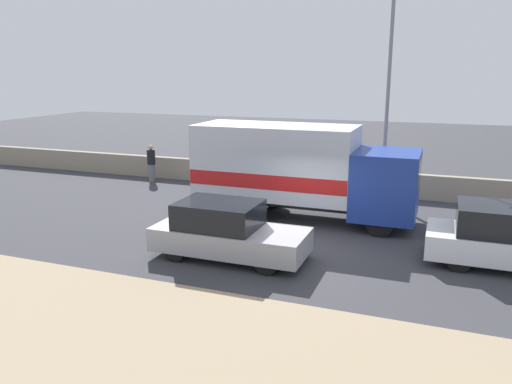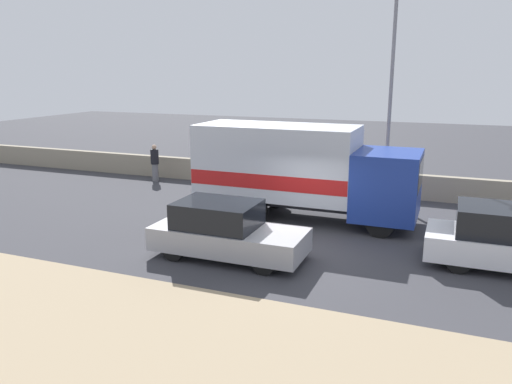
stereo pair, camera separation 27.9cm
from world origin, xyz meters
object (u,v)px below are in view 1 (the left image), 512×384
(box_truck, at_px, (297,169))
(car_hatchback, at_px, (227,231))
(street_lamp, at_px, (389,84))
(pedestrian, at_px, (151,163))

(box_truck, distance_m, car_hatchback, 4.59)
(street_lamp, height_order, pedestrian, street_lamp)
(box_truck, height_order, car_hatchback, box_truck)
(street_lamp, bearing_deg, car_hatchback, -112.06)
(street_lamp, bearing_deg, pedestrian, -178.59)
(car_hatchback, relative_size, pedestrian, 2.46)
(car_hatchback, xyz_separation_m, pedestrian, (-7.31, 7.81, 0.14))
(box_truck, relative_size, pedestrian, 4.38)
(box_truck, xyz_separation_m, car_hatchback, (-0.75, -4.42, -0.99))
(box_truck, distance_m, pedestrian, 8.78)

